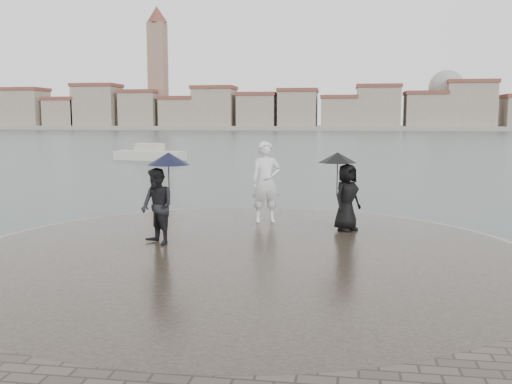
# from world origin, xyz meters

# --- Properties ---
(ground) EXTENTS (400.00, 400.00, 0.00)m
(ground) POSITION_xyz_m (0.00, 0.00, 0.00)
(ground) COLOR #2B3835
(ground) RESTS_ON ground
(kerb_ring) EXTENTS (12.50, 12.50, 0.32)m
(kerb_ring) POSITION_xyz_m (0.00, 3.50, 0.16)
(kerb_ring) COLOR gray
(kerb_ring) RESTS_ON ground
(quay_tip) EXTENTS (11.90, 11.90, 0.36)m
(quay_tip) POSITION_xyz_m (0.00, 3.50, 0.18)
(quay_tip) COLOR #2D261E
(quay_tip) RESTS_ON ground
(statue) EXTENTS (0.91, 0.72, 2.18)m
(statue) POSITION_xyz_m (-0.07, 6.97, 1.45)
(statue) COLOR silver
(statue) RESTS_ON quay_tip
(visitor_left) EXTENTS (1.24, 1.08, 2.04)m
(visitor_left) POSITION_xyz_m (-2.02, 3.88, 1.44)
(visitor_left) COLOR black
(visitor_left) RESTS_ON quay_tip
(visitor_right) EXTENTS (1.21, 1.08, 1.95)m
(visitor_right) POSITION_xyz_m (2.02, 6.10, 1.45)
(visitor_right) COLOR black
(visitor_right) RESTS_ON quay_tip
(far_skyline) EXTENTS (260.00, 20.00, 37.00)m
(far_skyline) POSITION_xyz_m (-6.29, 160.71, 5.61)
(far_skyline) COLOR gray
(far_skyline) RESTS_ON ground
(boats) EXTENTS (43.05, 9.50, 1.50)m
(boats) POSITION_xyz_m (6.76, 36.68, 0.38)
(boats) COLOR #BAB4A7
(boats) RESTS_ON ground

